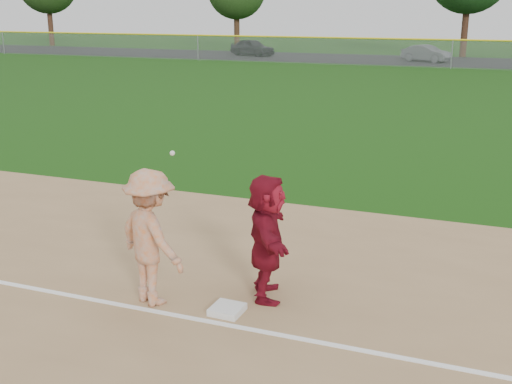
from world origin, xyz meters
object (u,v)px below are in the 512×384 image
(base_runner, at_px, (267,237))
(car_mid, at_px, (427,53))
(car_left, at_px, (252,47))
(first_base, at_px, (227,310))

(base_runner, height_order, car_mid, base_runner)
(car_left, relative_size, car_mid, 1.09)
(first_base, relative_size, car_left, 0.10)
(car_left, bearing_deg, car_mid, -71.69)
(first_base, relative_size, car_mid, 0.11)
(first_base, distance_m, base_runner, 1.22)
(first_base, bearing_deg, car_left, 111.05)
(base_runner, relative_size, car_mid, 0.49)
(base_runner, bearing_deg, car_left, 0.11)
(car_left, distance_m, car_mid, 15.28)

